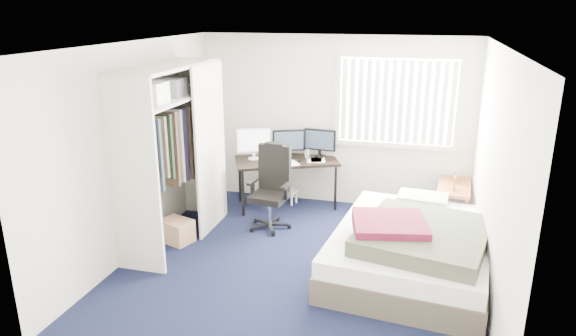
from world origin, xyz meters
The scene contains 10 objects.
ground centered at (0.00, 0.00, 0.00)m, with size 4.20×4.20×0.00m, color black.
room_shell centered at (0.00, 0.00, 1.51)m, with size 4.20×4.20×4.20m.
window_assembly centered at (0.90, 2.04, 1.60)m, with size 1.72×0.09×1.32m.
closet centered at (-1.67, 0.27, 1.35)m, with size 0.64×1.84×2.22m.
desk centered at (-0.62, 1.75, 0.76)m, with size 1.62×1.23×1.19m.
office_chair centered at (-0.62, 0.97, 0.44)m, with size 0.59×0.59×1.14m.
footstool centered at (-0.62, 1.85, 0.17)m, with size 0.31×0.28×0.22m.
nightstand centered at (1.75, 1.63, 0.51)m, with size 0.49×0.87×0.76m.
bed centered at (1.26, 0.16, 0.30)m, with size 1.90×2.39×0.72m.
pine_box centered at (-1.65, 0.18, 0.15)m, with size 0.39×0.29×0.29m, color #A17750.
Camera 1 is at (1.26, -5.23, 2.88)m, focal length 32.00 mm.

